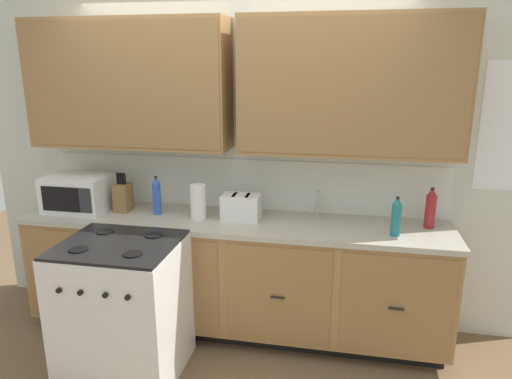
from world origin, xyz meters
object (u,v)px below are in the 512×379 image
toaster (241,207)px  bottle_blue (157,196)px  bottle_teal (396,217)px  bottle_red (431,208)px  knife_block (123,197)px  paper_towel_roll (198,202)px  microwave (79,193)px  stove_range (123,308)px

toaster → bottle_blue: bearing=-179.6°
bottle_teal → bottle_red: size_ratio=0.94×
knife_block → bottle_red: 2.31m
paper_towel_roll → microwave: bearing=179.1°
microwave → bottle_teal: 2.41m
microwave → toaster: (1.31, 0.03, -0.04)m
microwave → bottle_red: size_ratio=1.64×
toaster → bottle_teal: 1.11m
stove_range → bottle_teal: size_ratio=3.47×
bottle_blue → bottle_teal: size_ratio=1.10×
bottle_teal → toaster: bearing=173.3°
bottle_teal → bottle_red: bottle_red is taller
toaster → bottle_red: bottle_red is taller
paper_towel_roll → bottle_red: (1.67, 0.13, 0.01)m
knife_block → microwave: bearing=-171.8°
microwave → bottle_blue: size_ratio=1.60×
toaster → knife_block: (-0.96, 0.02, 0.02)m
toaster → bottle_red: bearing=3.6°
knife_block → bottle_teal: bearing=-4.1°
toaster → bottle_teal: bottle_teal is taller
microwave → bottle_red: bearing=2.5°
microwave → bottle_teal: bearing=-2.4°
stove_range → bottle_teal: 1.93m
stove_range → bottle_blue: size_ratio=3.16×
knife_block → bottle_teal: 2.06m
microwave → knife_block: knife_block is taller
microwave → toaster: size_ratio=1.71×
microwave → knife_block: (0.35, 0.05, -0.02)m
bottle_teal → microwave: bearing=177.6°
bottle_blue → knife_block: bearing=175.2°
stove_range → knife_block: 0.93m
stove_range → bottle_blue: (0.00, 0.64, 0.60)m
knife_block → paper_towel_roll: 0.64m
stove_range → bottle_red: size_ratio=3.25×
toaster → bottle_teal: size_ratio=1.02×
stove_range → paper_towel_roll: 0.91m
microwave → toaster: bearing=1.3°
microwave → bottle_blue: bearing=2.3°
microwave → bottle_red: (2.66, 0.12, 0.00)m
knife_block → bottle_blue: knife_block is taller
knife_block → stove_range: bearing=-66.4°
toaster → bottle_blue: size_ratio=0.93×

